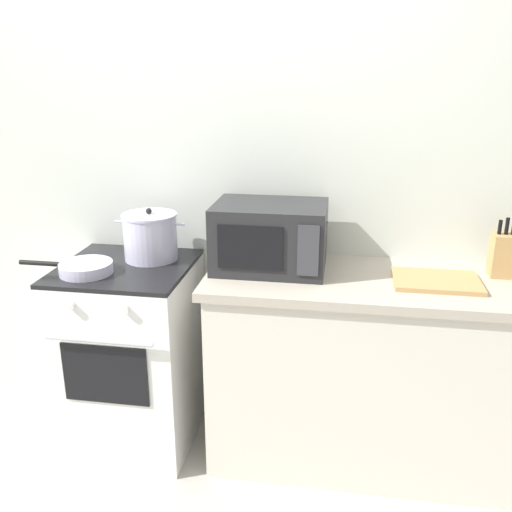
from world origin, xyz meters
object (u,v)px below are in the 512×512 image
Objects in this scene: microwave at (270,236)px; cutting_board at (436,281)px; knife_block at (506,255)px; frying_pan at (85,268)px; stock_pot at (150,236)px; stove at (132,354)px.

microwave is 0.74m from cutting_board.
knife_block is (1.03, 0.06, -0.05)m from microwave.
frying_pan is 1.54m from cutting_board.
microwave is at bearing -176.56° from knife_block.
knife_block reaches higher than stock_pot.
frying_pan is at bearing -133.57° from stock_pot.
stock_pot is 0.34m from frying_pan.
stove is at bearing -173.26° from microwave.
frying_pan is at bearing -137.55° from stove.
knife_block is at bearing 24.72° from cutting_board.
stove is 0.91m from microwave.
cutting_board is (1.53, 0.13, -0.02)m from frying_pan.
knife_block is (1.61, 0.03, -0.01)m from stock_pot.
stove is 2.56× the size of cutting_board.
microwave is 1.03m from knife_block.
cutting_board is 0.35m from knife_block.
stove is 1.80m from knife_block.
frying_pan is at bearing -171.78° from knife_block.
stock_pot is at bearing 176.47° from microwave.
stove is at bearing -175.26° from knife_block.
stock_pot is 0.68× the size of microwave.
stove is at bearing 42.45° from frying_pan.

